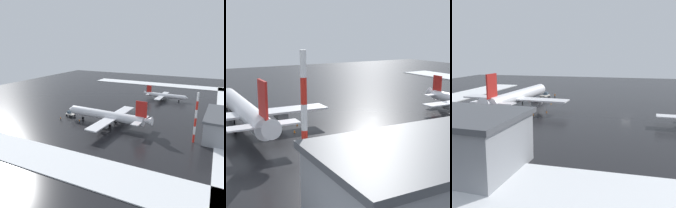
% 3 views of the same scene
% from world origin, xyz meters
% --- Properties ---
extents(ground_plane, '(240.00, 240.00, 0.00)m').
position_xyz_m(ground_plane, '(0.00, 0.00, 0.00)').
color(ground_plane, black).
extents(snow_bank_left, '(14.00, 116.00, 0.30)m').
position_xyz_m(snow_bank_left, '(-67.00, 0.00, 0.15)').
color(snow_bank_left, white).
rests_on(snow_bank_left, ground_plane).
extents(snow_bank_right, '(14.00, 116.00, 0.30)m').
position_xyz_m(snow_bank_right, '(67.00, 0.00, 0.15)').
color(snow_bank_right, white).
rests_on(snow_bank_right, ground_plane).
extents(airplane_parked_starboard, '(33.93, 40.94, 12.16)m').
position_xyz_m(airplane_parked_starboard, '(-33.38, -0.30, 4.02)').
color(airplane_parked_starboard, white).
rests_on(airplane_parked_starboard, ground_plane).
extents(airplane_parked_portside, '(22.53, 27.22, 8.09)m').
position_xyz_m(airplane_parked_portside, '(18.73, -12.86, 2.67)').
color(airplane_parked_portside, white).
rests_on(airplane_parked_portside, ground_plane).
extents(pushback_tug, '(2.90, 4.88, 2.50)m').
position_xyz_m(pushback_tug, '(-31.57, 20.61, 1.28)').
color(pushback_tug, silver).
rests_on(pushback_tug, ground_plane).
extents(ground_crew_by_nose_gear, '(0.36, 0.36, 1.71)m').
position_xyz_m(ground_crew_by_nose_gear, '(-37.19, 11.60, 0.97)').
color(ground_crew_by_nose_gear, black).
rests_on(ground_crew_by_nose_gear, ground_plane).
extents(ground_crew_beside_wing, '(0.36, 0.36, 1.71)m').
position_xyz_m(ground_crew_beside_wing, '(-38.27, 20.97, 0.97)').
color(ground_crew_beside_wing, black).
rests_on(ground_crew_beside_wing, ground_plane).
extents(ground_crew_mid_apron, '(0.36, 0.36, 1.71)m').
position_xyz_m(ground_crew_mid_apron, '(-28.33, 22.95, 0.97)').
color(ground_crew_mid_apron, black).
rests_on(ground_crew_mid_apron, ground_plane).
extents(antenna_mast, '(0.70, 0.70, 18.04)m').
position_xyz_m(antenna_mast, '(-35.80, -35.33, 9.02)').
color(antenna_mast, red).
rests_on(antenna_mast, ground_plane).
extents(traffic_cone_near_nose, '(0.36, 0.36, 0.55)m').
position_xyz_m(traffic_cone_near_nose, '(-25.60, 9.19, 0.28)').
color(traffic_cone_near_nose, orange).
rests_on(traffic_cone_near_nose, ground_plane).
extents(traffic_cone_mid_line, '(0.36, 0.36, 0.55)m').
position_xyz_m(traffic_cone_mid_line, '(-25.56, -7.95, 0.28)').
color(traffic_cone_mid_line, orange).
rests_on(traffic_cone_mid_line, ground_plane).
extents(traffic_cone_wingtip_side, '(0.36, 0.36, 0.55)m').
position_xyz_m(traffic_cone_wingtip_side, '(-23.04, -3.48, 0.28)').
color(traffic_cone_wingtip_side, orange).
rests_on(traffic_cone_wingtip_side, ground_plane).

